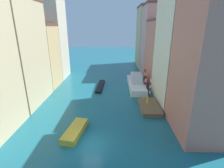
{
  "coord_description": "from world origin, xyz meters",
  "views": [
    {
      "loc": [
        2.71,
        -16.77,
        13.34
      ],
      "look_at": [
        2.11,
        18.08,
        1.5
      ],
      "focal_mm": 27.25,
      "sensor_mm": 36.0,
      "label": 1
    }
  ],
  "objects_px": {
    "motorboat_0": "(75,131)",
    "waterfront_dock": "(149,106)",
    "person_on_dock": "(147,99)",
    "mooring_pole_0": "(150,87)",
    "vaporetto_white": "(136,83)",
    "mooring_pole_2": "(145,77)",
    "gondola_black": "(100,86)",
    "mooring_pole_1": "(146,82)"
  },
  "relations": [
    {
      "from": "mooring_pole_2",
      "to": "waterfront_dock",
      "type": "bearing_deg",
      "value": -94.99
    },
    {
      "from": "gondola_black",
      "to": "motorboat_0",
      "type": "relative_size",
      "value": 1.54
    },
    {
      "from": "mooring_pole_0",
      "to": "gondola_black",
      "type": "relative_size",
      "value": 0.46
    },
    {
      "from": "person_on_dock",
      "to": "gondola_black",
      "type": "relative_size",
      "value": 0.17
    },
    {
      "from": "waterfront_dock",
      "to": "person_on_dock",
      "type": "height_order",
      "value": "person_on_dock"
    },
    {
      "from": "waterfront_dock",
      "to": "mooring_pole_1",
      "type": "bearing_deg",
      "value": 84.79
    },
    {
      "from": "vaporetto_white",
      "to": "person_on_dock",
      "type": "bearing_deg",
      "value": -85.1
    },
    {
      "from": "mooring_pole_2",
      "to": "person_on_dock",
      "type": "bearing_deg",
      "value": -96.62
    },
    {
      "from": "person_on_dock",
      "to": "vaporetto_white",
      "type": "xyz_separation_m",
      "value": [
        -0.84,
        9.77,
        -0.23
      ]
    },
    {
      "from": "mooring_pole_1",
      "to": "mooring_pole_2",
      "type": "xyz_separation_m",
      "value": [
        0.25,
        3.25,
        0.3
      ]
    },
    {
      "from": "vaporetto_white",
      "to": "gondola_black",
      "type": "distance_m",
      "value": 8.27
    },
    {
      "from": "mooring_pole_2",
      "to": "vaporetto_white",
      "type": "distance_m",
      "value": 2.64
    },
    {
      "from": "mooring_pole_2",
      "to": "vaporetto_white",
      "type": "bearing_deg",
      "value": -152.91
    },
    {
      "from": "mooring_pole_2",
      "to": "motorboat_0",
      "type": "xyz_separation_m",
      "value": [
        -12.1,
        -19.05,
        -1.86
      ]
    },
    {
      "from": "waterfront_dock",
      "to": "vaporetto_white",
      "type": "distance_m",
      "value": 10.6
    },
    {
      "from": "mooring_pole_2",
      "to": "vaporetto_white",
      "type": "height_order",
      "value": "mooring_pole_2"
    },
    {
      "from": "mooring_pole_2",
      "to": "gondola_black",
      "type": "relative_size",
      "value": 0.52
    },
    {
      "from": "mooring_pole_0",
      "to": "mooring_pole_2",
      "type": "xyz_separation_m",
      "value": [
        -0.06,
        6.32,
        0.28
      ]
    },
    {
      "from": "mooring_pole_1",
      "to": "vaporetto_white",
      "type": "xyz_separation_m",
      "value": [
        -1.84,
        2.18,
        -0.89
      ]
    },
    {
      "from": "mooring_pole_0",
      "to": "gondola_black",
      "type": "distance_m",
      "value": 11.87
    },
    {
      "from": "mooring_pole_1",
      "to": "vaporetto_white",
      "type": "relative_size",
      "value": 0.33
    },
    {
      "from": "person_on_dock",
      "to": "mooring_pole_1",
      "type": "relative_size",
      "value": 0.37
    },
    {
      "from": "vaporetto_white",
      "to": "motorboat_0",
      "type": "xyz_separation_m",
      "value": [
        -10.0,
        -17.98,
        -0.67
      ]
    },
    {
      "from": "person_on_dock",
      "to": "motorboat_0",
      "type": "height_order",
      "value": "person_on_dock"
    },
    {
      "from": "person_on_dock",
      "to": "gondola_black",
      "type": "distance_m",
      "value": 13.54
    },
    {
      "from": "mooring_pole_0",
      "to": "mooring_pole_2",
      "type": "height_order",
      "value": "mooring_pole_2"
    },
    {
      "from": "mooring_pole_1",
      "to": "gondola_black",
      "type": "bearing_deg",
      "value": 166.49
    },
    {
      "from": "mooring_pole_0",
      "to": "vaporetto_white",
      "type": "relative_size",
      "value": 0.33
    },
    {
      "from": "motorboat_0",
      "to": "person_on_dock",
      "type": "bearing_deg",
      "value": 37.14
    },
    {
      "from": "mooring_pole_0",
      "to": "mooring_pole_2",
      "type": "bearing_deg",
      "value": 90.57
    },
    {
      "from": "waterfront_dock",
      "to": "gondola_black",
      "type": "relative_size",
      "value": 0.77
    },
    {
      "from": "mooring_pole_1",
      "to": "gondola_black",
      "type": "distance_m",
      "value": 10.5
    },
    {
      "from": "vaporetto_white",
      "to": "gondola_black",
      "type": "height_order",
      "value": "vaporetto_white"
    },
    {
      "from": "mooring_pole_1",
      "to": "mooring_pole_2",
      "type": "distance_m",
      "value": 3.27
    },
    {
      "from": "vaporetto_white",
      "to": "mooring_pole_1",
      "type": "bearing_deg",
      "value": -49.72
    },
    {
      "from": "person_on_dock",
      "to": "vaporetto_white",
      "type": "relative_size",
      "value": 0.12
    },
    {
      "from": "person_on_dock",
      "to": "mooring_pole_2",
      "type": "distance_m",
      "value": 10.96
    },
    {
      "from": "person_on_dock",
      "to": "mooring_pole_0",
      "type": "xyz_separation_m",
      "value": [
        1.32,
        4.53,
        0.68
      ]
    },
    {
      "from": "motorboat_0",
      "to": "waterfront_dock",
      "type": "bearing_deg",
      "value": 33.96
    },
    {
      "from": "mooring_pole_2",
      "to": "mooring_pole_0",
      "type": "bearing_deg",
      "value": -89.43
    },
    {
      "from": "gondola_black",
      "to": "mooring_pole_1",
      "type": "bearing_deg",
      "value": -13.51
    },
    {
      "from": "person_on_dock",
      "to": "mooring_pole_0",
      "type": "height_order",
      "value": "mooring_pole_0"
    }
  ]
}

